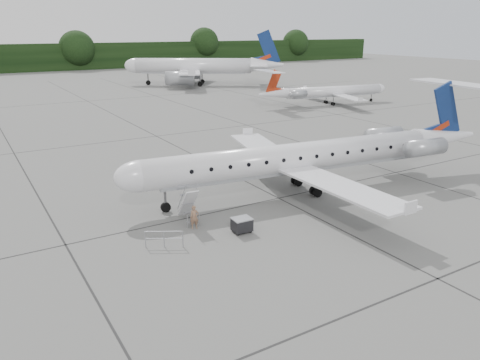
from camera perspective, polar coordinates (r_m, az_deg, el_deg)
ground at (r=36.29m, az=13.34°, el=-2.30°), size 320.00×320.00×0.00m
treeline at (r=156.14m, az=-22.80°, el=13.60°), size 260.00×4.00×8.00m
main_regional_jet at (r=35.97m, az=6.79°, el=4.45°), size 33.29×25.86×7.88m
airstair at (r=31.11m, az=-6.34°, el=-2.93°), size 1.13×2.33×2.47m
passenger at (r=30.15m, az=-5.58°, el=-4.54°), size 0.64×0.51×1.55m
safety_railing at (r=28.01m, az=-9.24°, el=-7.14°), size 1.94×1.17×1.00m
baggage_cart at (r=29.59m, az=0.23°, el=-5.48°), size 1.19×0.98×1.00m
bg_narrowbody at (r=108.61m, az=-5.73°, el=14.56°), size 40.82×38.01×11.91m
bg_regional_right at (r=81.86m, az=11.47°, el=11.15°), size 25.34×19.91×6.06m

